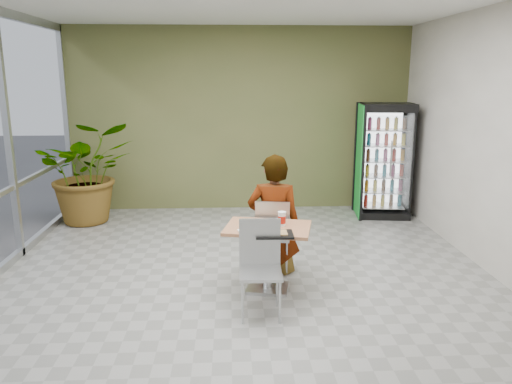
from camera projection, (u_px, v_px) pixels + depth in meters
The scene contains 12 objects.
ground at pixel (246, 286), 5.76m from camera, with size 7.00×7.00×0.00m, color gray.
room_envelope at pixel (245, 149), 5.39m from camera, with size 6.00×7.00×3.20m, color silver, non-canonical shape.
dining_table at pixel (268, 245), 5.54m from camera, with size 1.04×0.83×0.75m.
chair_far at pixel (273, 230), 6.03m from camera, with size 0.47×0.48×0.93m.
chair_near at pixel (260, 259), 5.04m from camera, with size 0.43×0.44×0.96m.
seated_woman at pixel (274, 226), 6.07m from camera, with size 0.65×0.42×1.77m, color black.
pizza_plate at pixel (261, 223), 5.56m from camera, with size 0.32×0.32×0.03m.
soda_cup at pixel (282, 219), 5.51m from camera, with size 0.09×0.09×0.16m.
napkin_stack at pixel (245, 231), 5.30m from camera, with size 0.13×0.13×0.02m, color white.
cafeteria_tray at pixel (274, 234), 5.18m from camera, with size 0.39×0.29×0.02m, color black.
beverage_fridge at pixel (384, 161), 8.43m from camera, with size 0.95×0.77×1.92m.
potted_plant at pixel (87, 172), 8.12m from camera, with size 1.50×1.29×1.66m, color #286528.
Camera 1 is at (-0.16, -5.35, 2.38)m, focal length 35.00 mm.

